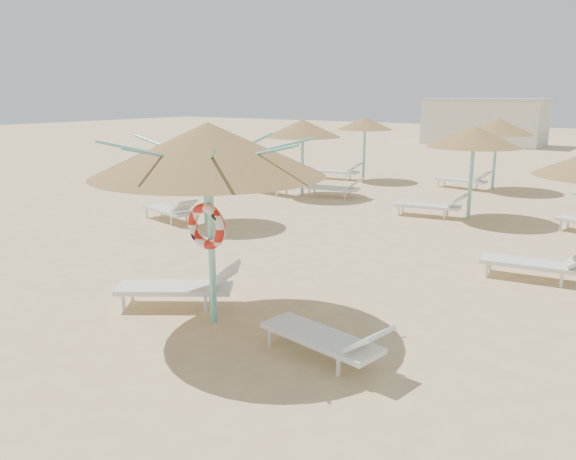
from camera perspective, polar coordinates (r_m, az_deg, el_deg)
The scene contains 6 objects.
ground at distance 9.25m, azimuth -5.20°, elevation -9.11°, with size 120.00×120.00×0.00m, color #DFC588.
main_palapa at distance 8.54m, azimuth -8.09°, elevation 8.05°, with size 3.53×3.53×3.17m.
lounger_main_a at distance 9.83m, azimuth -10.62°, elevation -5.62°, with size 2.10×1.69×0.76m.
lounger_main_b at distance 7.80m, azimuth 4.04°, elevation -10.88°, with size 2.02×0.92×0.71m.
palapa_field at distance 16.65m, azimuth 20.64°, elevation 8.45°, with size 19.16×13.70×2.72m.
service_hut at distance 43.13m, azimuth 19.33°, elevation 10.37°, with size 8.40×4.40×3.25m.
Camera 1 is at (5.49, -6.53, 3.57)m, focal length 35.00 mm.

